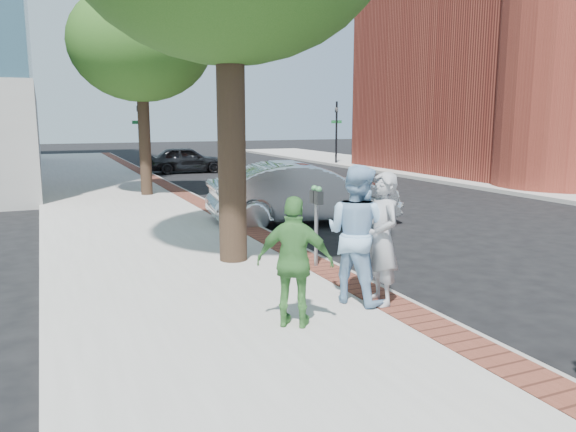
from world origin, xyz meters
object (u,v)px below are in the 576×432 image
person_green (295,262)px  bg_car (186,160)px  person_officer (357,234)px  parking_meter (316,209)px  person_gray (382,239)px  sedan_silver (304,193)px

person_green → bg_car: person_green is taller
person_officer → person_green: person_officer is taller
parking_meter → person_green: bearing=-121.7°
bg_car → person_green: bearing=174.6°
person_gray → person_green: person_gray is taller
person_gray → person_officer: (-0.28, 0.24, 0.05)m
parking_meter → person_gray: size_ratio=0.77×
person_gray → bg_car: size_ratio=0.48×
person_green → bg_car: (4.00, 22.58, -0.31)m
person_officer → person_green: 1.36m
person_officer → sedan_silver: size_ratio=0.40×
parking_meter → sedan_silver: (1.90, 4.58, -0.37)m
person_green → sedan_silver: person_green is taller
person_officer → sedan_silver: (2.25, 6.58, -0.33)m
person_green → bg_car: size_ratio=0.42×
parking_meter → person_green: (-1.58, -2.56, -0.21)m
parking_meter → person_green: person_green is taller
person_officer → bg_car: size_ratio=0.50×
person_green → sedan_silver: 7.95m
parking_meter → person_officer: 2.03m
parking_meter → sedan_silver: 4.97m
person_gray → person_green: 1.55m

